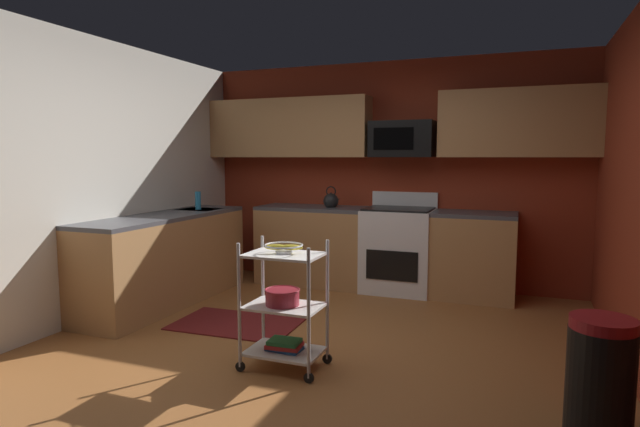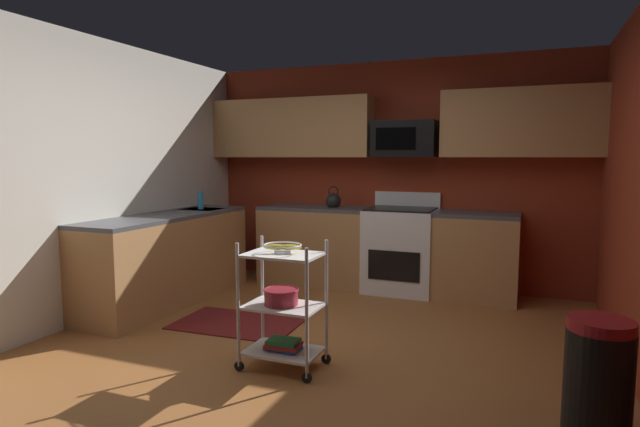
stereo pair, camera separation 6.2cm
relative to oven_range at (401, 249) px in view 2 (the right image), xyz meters
name	(u,v)px [view 2 (the right image)]	position (x,y,z in m)	size (l,w,h in m)	color
floor	(309,356)	(-0.22, -2.10, -0.50)	(4.40, 4.80, 0.04)	#995B2D
wall_back	(390,174)	(-0.22, 0.33, 0.82)	(4.52, 0.06, 2.60)	maroon
wall_left	(82,180)	(-2.45, -2.10, 0.82)	(0.06, 4.80, 2.60)	silver
counter_run	(296,253)	(-1.03, -0.57, -0.01)	(3.66, 2.71, 0.92)	#B27F4C
oven_range	(401,249)	(0.00, 0.00, 0.00)	(0.76, 0.65, 1.10)	white
upper_cabinets	(383,126)	(-0.27, 0.13, 1.37)	(4.40, 0.33, 0.70)	#B27F4C
microwave	(405,139)	(0.00, 0.10, 1.22)	(0.70, 0.39, 0.40)	black
rolling_cart	(283,306)	(-0.28, -2.42, -0.03)	(0.59, 0.38, 0.91)	silver
fruit_bowl	(283,247)	(-0.28, -2.42, 0.40)	(0.27, 0.27, 0.07)	silver
mixing_bowl_large	(281,296)	(-0.30, -2.42, 0.04)	(0.25, 0.25, 0.11)	maroon
book_stack	(283,345)	(-0.28, -2.42, -0.31)	(0.26, 0.20, 0.08)	#1E4C8C
kettle	(333,201)	(-0.81, 0.00, 0.52)	(0.21, 0.18, 0.26)	black
dish_soap_bottle	(201,200)	(-2.10, -0.79, 0.54)	(0.06, 0.06, 0.20)	#2D8CBF
trash_can	(598,380)	(1.68, -2.65, -0.15)	(0.34, 0.42, 0.66)	black
floor_rug	(237,323)	(-1.10, -1.71, -0.47)	(1.10, 0.70, 0.01)	maroon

